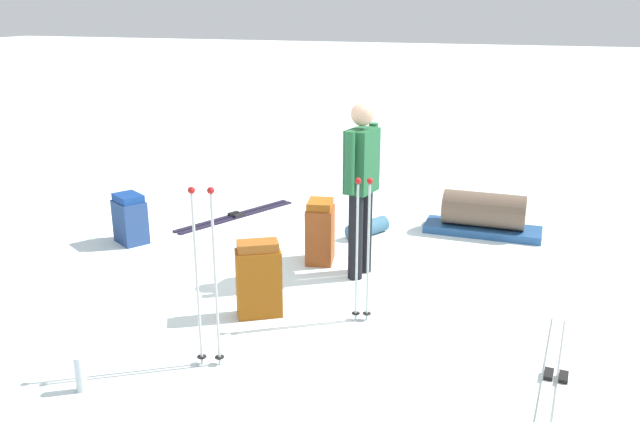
{
  "coord_description": "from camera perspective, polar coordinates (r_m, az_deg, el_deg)",
  "views": [
    {
      "loc": [
        -1.9,
        5.49,
        2.55
      ],
      "look_at": [
        0.0,
        0.0,
        0.7
      ],
      "focal_mm": 36.56,
      "sensor_mm": 36.0,
      "label": 1
    }
  ],
  "objects": [
    {
      "name": "backpack_bright",
      "position": [
        5.56,
        -5.39,
        -5.98
      ],
      "size": [
        0.43,
        0.37,
        0.67
      ],
      "color": "#8F4A0F",
      "rests_on": "ground_plane"
    },
    {
      "name": "thermos_bottle",
      "position": [
        4.89,
        -20.26,
        -13.24
      ],
      "size": [
        0.07,
        0.07,
        0.26
      ],
      "primitive_type": "cylinder",
      "color": "#B0BBC1",
      "rests_on": "ground_plane"
    },
    {
      "name": "ground_plane",
      "position": [
        6.35,
        -0.0,
        -6.03
      ],
      "size": [
        80.0,
        80.0,
        0.0
      ],
      "primitive_type": "plane",
      "color": "white"
    },
    {
      "name": "ski_pair_far",
      "position": [
        5.06,
        19.93,
        -13.59
      ],
      "size": [
        0.3,
        2.0,
        0.05
      ],
      "color": "silver",
      "rests_on": "ground_plane"
    },
    {
      "name": "backpack_small_spare",
      "position": [
        6.67,
        0.01,
        -1.85
      ],
      "size": [
        0.33,
        0.39,
        0.66
      ],
      "color": "#93451D",
      "rests_on": "ground_plane"
    },
    {
      "name": "ski_poles_planted_far",
      "position": [
        5.32,
        3.76,
        -2.82
      ],
      "size": [
        0.16,
        0.1,
        1.24
      ],
      "color": "#ACB9BA",
      "rests_on": "ground_plane"
    },
    {
      "name": "ski_poles_planted_near",
      "position": [
        4.69,
        -9.98,
        -5.1
      ],
      "size": [
        0.2,
        0.11,
        1.37
      ],
      "color": "#B4B4B5",
      "rests_on": "ground_plane"
    },
    {
      "name": "ski_pair_near",
      "position": [
        8.24,
        -7.36,
        -0.43
      ],
      "size": [
        0.9,
        1.66,
        0.05
      ],
      "color": "black",
      "rests_on": "ground_plane"
    },
    {
      "name": "backpack_large_dark",
      "position": [
        7.53,
        -16.29,
        -0.68
      ],
      "size": [
        0.45,
        0.42,
        0.56
      ],
      "color": "navy",
      "rests_on": "ground_plane"
    },
    {
      "name": "skier_standing",
      "position": [
        6.17,
        3.63,
        2.63
      ],
      "size": [
        0.28,
        0.56,
        1.7
      ],
      "color": "black",
      "rests_on": "ground_plane"
    },
    {
      "name": "sleeping_mat_rolled",
      "position": [
        7.52,
        4.16,
        -1.49
      ],
      "size": [
        0.43,
        0.57,
        0.18
      ],
      "primitive_type": "cylinder",
      "rotation": [
        0.0,
        1.57,
        1.05
      ],
      "color": "#3A6884",
      "rests_on": "ground_plane"
    },
    {
      "name": "gear_sled",
      "position": [
        7.76,
        14.12,
        -0.33
      ],
      "size": [
        1.32,
        0.46,
        0.49
      ],
      "color": "#234E86",
      "rests_on": "ground_plane"
    }
  ]
}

